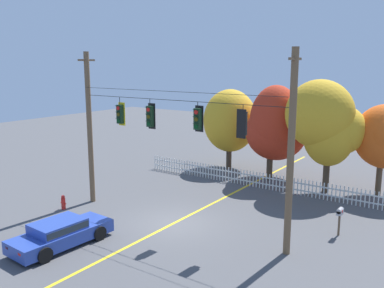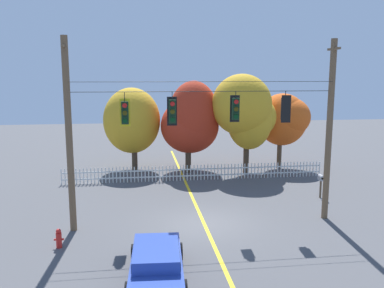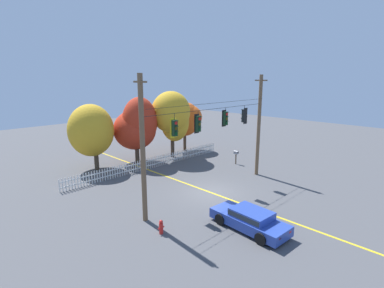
% 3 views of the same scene
% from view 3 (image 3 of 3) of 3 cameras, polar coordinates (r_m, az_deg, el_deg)
% --- Properties ---
extents(ground, '(80.00, 80.00, 0.00)m').
position_cam_3_polar(ground, '(21.14, 3.84, -9.53)').
color(ground, '#4C4C4F').
extents(lane_centerline_stripe, '(0.16, 36.00, 0.01)m').
position_cam_3_polar(lane_centerline_stripe, '(21.14, 3.84, -9.52)').
color(lane_centerline_stripe, gold).
rests_on(lane_centerline_stripe, ground).
extents(signal_support_span, '(11.86, 1.10, 8.29)m').
position_cam_3_polar(signal_support_span, '(19.92, 4.02, 1.77)').
color(signal_support_span, brown).
rests_on(signal_support_span, ground).
extents(traffic_signal_northbound_secondary, '(0.43, 0.38, 1.48)m').
position_cam_3_polar(traffic_signal_northbound_secondary, '(17.36, -3.44, 3.15)').
color(traffic_signal_northbound_secondary, black).
extents(traffic_signal_southbound_primary, '(0.43, 0.38, 1.48)m').
position_cam_3_polar(traffic_signal_southbound_primary, '(18.73, 1.18, 3.99)').
color(traffic_signal_southbound_primary, black).
extents(traffic_signal_eastbound_side, '(0.43, 0.38, 1.36)m').
position_cam_3_polar(traffic_signal_eastbound_side, '(20.80, 6.54, 5.02)').
color(traffic_signal_eastbound_side, black).
extents(traffic_signal_northbound_primary, '(0.43, 0.38, 1.39)m').
position_cam_3_polar(traffic_signal_northbound_primary, '(22.59, 10.19, 5.48)').
color(traffic_signal_northbound_primary, black).
extents(white_picket_fence, '(16.83, 0.06, 1.00)m').
position_cam_3_polar(white_picket_fence, '(26.81, -7.65, -3.58)').
color(white_picket_fence, silver).
rests_on(white_picket_fence, ground).
extents(autumn_maple_near_fence, '(3.96, 3.77, 5.84)m').
position_cam_3_polar(autumn_maple_near_fence, '(26.96, -19.13, 2.53)').
color(autumn_maple_near_fence, '#473828').
rests_on(autumn_maple_near_fence, ground).
extents(autumn_maple_mid, '(4.05, 4.12, 6.33)m').
position_cam_3_polar(autumn_maple_mid, '(28.03, -10.73, 3.42)').
color(autumn_maple_mid, '#473828').
rests_on(autumn_maple_mid, ground).
extents(autumn_oak_far_east, '(4.59, 3.89, 6.78)m').
position_cam_3_polar(autumn_oak_far_east, '(29.29, -3.79, 5.40)').
color(autumn_oak_far_east, '#473828').
rests_on(autumn_oak_far_east, ground).
extents(autumn_maple_far_west, '(3.83, 3.21, 5.41)m').
position_cam_3_polar(autumn_maple_far_west, '(32.52, -1.17, 5.04)').
color(autumn_maple_far_west, brown).
rests_on(autumn_maple_far_west, ground).
extents(parked_car, '(2.04, 4.46, 1.15)m').
position_cam_3_polar(parked_car, '(16.50, 11.27, -14.22)').
color(parked_car, '#28429E').
rests_on(parked_car, ground).
extents(fire_hydrant, '(0.38, 0.22, 0.78)m').
position_cam_3_polar(fire_hydrant, '(15.99, -6.08, -15.87)').
color(fire_hydrant, red).
rests_on(fire_hydrant, ground).
extents(roadside_mailbox, '(0.25, 0.44, 1.30)m').
position_cam_3_polar(roadside_mailbox, '(27.86, 8.63, -1.81)').
color(roadside_mailbox, brown).
rests_on(roadside_mailbox, ground).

